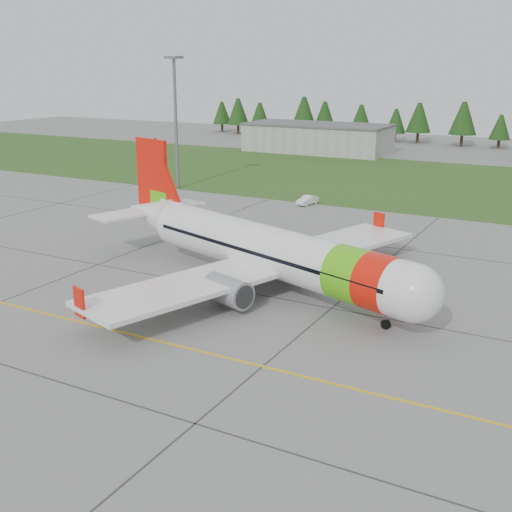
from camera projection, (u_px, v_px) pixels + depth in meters
The scene contains 8 objects.
ground at pixel (62, 383), 40.11m from camera, with size 320.00×320.00×0.00m, color gray.
aircraft at pixel (265, 250), 56.60m from camera, with size 37.64×35.67×11.78m.
service_van at pixel (308, 191), 90.71m from camera, with size 1.36×1.29×3.91m, color white.
grass_strip at pixel (414, 182), 109.14m from camera, with size 320.00×50.00×0.03m, color #30561E.
taxi_guideline at pixel (142, 337), 46.84m from camera, with size 120.00×0.25×0.02m, color gold.
hangar_west at pixel (318, 139), 145.59m from camera, with size 32.00×14.00×6.00m, color #A8A8A3.
floodlight_mast at pixel (176, 125), 100.72m from camera, with size 0.50×0.50×20.00m, color slate.
treeline at pixel (478, 126), 154.86m from camera, with size 160.00×8.00×10.00m, color #1C3F14, non-canonical shape.
Camera 1 is at (27.96, -25.96, 19.09)m, focal length 45.00 mm.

